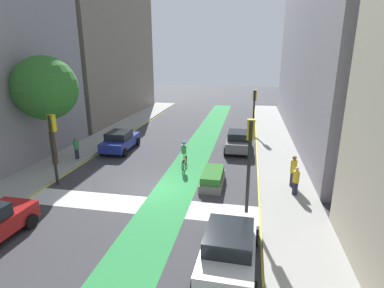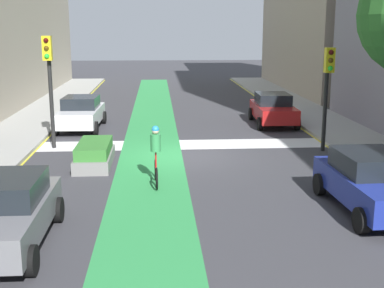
{
  "view_description": "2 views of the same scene",
  "coord_description": "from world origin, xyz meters",
  "px_view_note": "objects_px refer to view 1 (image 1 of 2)",
  "views": [
    {
      "loc": [
        5.2,
        -15.01,
        7.26
      ],
      "look_at": [
        1.53,
        4.2,
        1.49
      ],
      "focal_mm": 28.32,
      "sensor_mm": 36.0,
      "label": 1
    },
    {
      "loc": [
        1.06,
        19.22,
        4.83
      ],
      "look_at": [
        0.04,
        4.3,
        1.45
      ],
      "focal_mm": 48.24,
      "sensor_mm": 36.0,
      "label": 2
    }
  ],
  "objects_px": {
    "car_blue_left_far": "(120,141)",
    "traffic_signal_near_right": "(250,149)",
    "traffic_signal_near_left": "(53,136)",
    "street_tree_near": "(45,88)",
    "car_white_right_near": "(229,247)",
    "median_planter": "(213,178)",
    "traffic_signal_far_right": "(254,104)",
    "pedestrian_sidewalk_right_a": "(293,171)",
    "car_grey_right_far": "(239,141)",
    "cyclist_in_lane": "(184,154)",
    "pedestrian_sidewalk_right_b": "(296,181)",
    "pedestrian_sidewalk_left_a": "(76,148)"
  },
  "relations": [
    {
      "from": "car_grey_right_far",
      "to": "cyclist_in_lane",
      "type": "xyz_separation_m",
      "value": [
        -3.38,
        -4.55,
        0.17
      ]
    },
    {
      "from": "traffic_signal_near_left",
      "to": "traffic_signal_near_right",
      "type": "bearing_deg",
      "value": -6.66
    },
    {
      "from": "car_blue_left_far",
      "to": "car_white_right_near",
      "type": "bearing_deg",
      "value": -52.27
    },
    {
      "from": "car_blue_left_far",
      "to": "median_planter",
      "type": "bearing_deg",
      "value": -33.15
    },
    {
      "from": "traffic_signal_far_right",
      "to": "traffic_signal_near_left",
      "type": "bearing_deg",
      "value": -129.43
    },
    {
      "from": "car_blue_left_far",
      "to": "pedestrian_sidewalk_left_a",
      "type": "bearing_deg",
      "value": -125.17
    },
    {
      "from": "traffic_signal_near_right",
      "to": "car_white_right_near",
      "type": "distance_m",
      "value": 4.79
    },
    {
      "from": "car_white_right_near",
      "to": "median_planter",
      "type": "xyz_separation_m",
      "value": [
        -1.44,
        6.94,
        -0.4
      ]
    },
    {
      "from": "cyclist_in_lane",
      "to": "pedestrian_sidewalk_right_b",
      "type": "relative_size",
      "value": 1.21
    },
    {
      "from": "pedestrian_sidewalk_left_a",
      "to": "cyclist_in_lane",
      "type": "bearing_deg",
      "value": 0.32
    },
    {
      "from": "traffic_signal_near_right",
      "to": "pedestrian_sidewalk_right_b",
      "type": "relative_size",
      "value": 2.95
    },
    {
      "from": "car_white_right_near",
      "to": "car_grey_right_far",
      "type": "bearing_deg",
      "value": 91.06
    },
    {
      "from": "traffic_signal_far_right",
      "to": "cyclist_in_lane",
      "type": "distance_m",
      "value": 10.85
    },
    {
      "from": "traffic_signal_near_right",
      "to": "cyclist_in_lane",
      "type": "relative_size",
      "value": 2.44
    },
    {
      "from": "traffic_signal_near_left",
      "to": "street_tree_near",
      "type": "bearing_deg",
      "value": 127.13
    },
    {
      "from": "car_blue_left_far",
      "to": "pedestrian_sidewalk_right_b",
      "type": "distance_m",
      "value": 13.78
    },
    {
      "from": "pedestrian_sidewalk_right_a",
      "to": "pedestrian_sidewalk_left_a",
      "type": "distance_m",
      "value": 14.59
    },
    {
      "from": "traffic_signal_near_right",
      "to": "median_planter",
      "type": "bearing_deg",
      "value": 125.35
    },
    {
      "from": "car_blue_left_far",
      "to": "traffic_signal_near_right",
      "type": "bearing_deg",
      "value": -38.83
    },
    {
      "from": "car_grey_right_far",
      "to": "car_blue_left_far",
      "type": "height_order",
      "value": "same"
    },
    {
      "from": "traffic_signal_near_left",
      "to": "car_white_right_near",
      "type": "relative_size",
      "value": 0.96
    },
    {
      "from": "traffic_signal_far_right",
      "to": "car_white_right_near",
      "type": "bearing_deg",
      "value": -92.59
    },
    {
      "from": "traffic_signal_near_right",
      "to": "street_tree_near",
      "type": "xyz_separation_m",
      "value": [
        -12.93,
        3.99,
        2.06
      ]
    },
    {
      "from": "traffic_signal_far_right",
      "to": "pedestrian_sidewalk_right_a",
      "type": "height_order",
      "value": "traffic_signal_far_right"
    },
    {
      "from": "car_white_right_near",
      "to": "pedestrian_sidewalk_right_b",
      "type": "distance_m",
      "value": 6.89
    },
    {
      "from": "pedestrian_sidewalk_left_a",
      "to": "street_tree_near",
      "type": "height_order",
      "value": "street_tree_near"
    },
    {
      "from": "car_grey_right_far",
      "to": "car_white_right_near",
      "type": "bearing_deg",
      "value": -88.94
    },
    {
      "from": "car_grey_right_far",
      "to": "traffic_signal_near_right",
      "type": "bearing_deg",
      "value": -85.22
    },
    {
      "from": "pedestrian_sidewalk_right_a",
      "to": "car_blue_left_far",
      "type": "bearing_deg",
      "value": 158.6
    },
    {
      "from": "pedestrian_sidewalk_right_a",
      "to": "street_tree_near",
      "type": "height_order",
      "value": "street_tree_near"
    },
    {
      "from": "street_tree_near",
      "to": "traffic_signal_far_right",
      "type": "bearing_deg",
      "value": 39.4
    },
    {
      "from": "car_white_right_near",
      "to": "median_planter",
      "type": "bearing_deg",
      "value": 101.7
    },
    {
      "from": "traffic_signal_near_left",
      "to": "street_tree_near",
      "type": "relative_size",
      "value": 0.58
    },
    {
      "from": "traffic_signal_far_right",
      "to": "pedestrian_sidewalk_right_a",
      "type": "xyz_separation_m",
      "value": [
        2.17,
        -11.71,
        -1.88
      ]
    },
    {
      "from": "traffic_signal_far_right",
      "to": "pedestrian_sidewalk_right_a",
      "type": "distance_m",
      "value": 12.06
    },
    {
      "from": "traffic_signal_near_right",
      "to": "traffic_signal_near_left",
      "type": "xyz_separation_m",
      "value": [
        -10.87,
        1.27,
        -0.28
      ]
    },
    {
      "from": "traffic_signal_near_left",
      "to": "pedestrian_sidewalk_right_b",
      "type": "height_order",
      "value": "traffic_signal_near_left"
    },
    {
      "from": "traffic_signal_far_right",
      "to": "car_white_right_near",
      "type": "relative_size",
      "value": 0.99
    },
    {
      "from": "cyclist_in_lane",
      "to": "car_white_right_near",
      "type": "bearing_deg",
      "value": -68.66
    },
    {
      "from": "traffic_signal_near_left",
      "to": "median_planter",
      "type": "xyz_separation_m",
      "value": [
        8.88,
        1.54,
        -2.47
      ]
    },
    {
      "from": "car_blue_left_far",
      "to": "car_grey_right_far",
      "type": "bearing_deg",
      "value": 10.66
    },
    {
      "from": "pedestrian_sidewalk_right_a",
      "to": "pedestrian_sidewalk_right_b",
      "type": "height_order",
      "value": "pedestrian_sidewalk_right_a"
    },
    {
      "from": "traffic_signal_near_right",
      "to": "car_white_right_near",
      "type": "xyz_separation_m",
      "value": [
        -0.56,
        -4.13,
        -2.36
      ]
    },
    {
      "from": "traffic_signal_near_right",
      "to": "pedestrian_sidewalk_right_a",
      "type": "height_order",
      "value": "traffic_signal_near_right"
    },
    {
      "from": "traffic_signal_far_right",
      "to": "cyclist_in_lane",
      "type": "height_order",
      "value": "traffic_signal_far_right"
    },
    {
      "from": "pedestrian_sidewalk_left_a",
      "to": "median_planter",
      "type": "height_order",
      "value": "pedestrian_sidewalk_left_a"
    },
    {
      "from": "traffic_signal_far_right",
      "to": "pedestrian_sidewalk_right_b",
      "type": "height_order",
      "value": "traffic_signal_far_right"
    },
    {
      "from": "traffic_signal_near_right",
      "to": "pedestrian_sidewalk_left_a",
      "type": "distance_m",
      "value": 13.22
    },
    {
      "from": "traffic_signal_near_right",
      "to": "pedestrian_sidewalk_right_b",
      "type": "distance_m",
      "value": 3.92
    },
    {
      "from": "traffic_signal_near_right",
      "to": "traffic_signal_near_left",
      "type": "relative_size",
      "value": 1.11
    }
  ]
}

